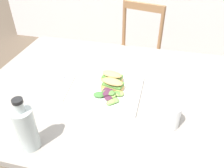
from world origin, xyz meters
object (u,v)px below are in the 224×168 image
at_px(plate_lunch, 110,91).
at_px(bottle_cold_brew, 27,130).
at_px(chair_wooden_far, 134,56).
at_px(cup_extra_side, 171,116).
at_px(dining_table, 125,108).
at_px(sandwich_half_front, 113,84).
at_px(sandwich_half_back, 112,77).
at_px(fork_on_napkin, 59,85).

xyz_separation_m(plate_lunch, bottle_cold_brew, (-0.20, -0.37, 0.07)).
distance_m(chair_wooden_far, cup_extra_side, 1.15).
bearing_deg(dining_table, chair_wooden_far, 95.30).
bearing_deg(sandwich_half_front, dining_table, 9.06).
bearing_deg(sandwich_half_back, chair_wooden_far, 90.09).
bearing_deg(fork_on_napkin, bottle_cold_brew, -80.62).
relative_size(bottle_cold_brew, cup_extra_side, 2.20).
xyz_separation_m(chair_wooden_far, bottle_cold_brew, (-0.19, -1.28, 0.37)).
relative_size(dining_table, fork_on_napkin, 7.70).
distance_m(plate_lunch, cup_extra_side, 0.32).
xyz_separation_m(sandwich_half_front, fork_on_napkin, (-0.27, -0.02, -0.03)).
xyz_separation_m(sandwich_half_front, sandwich_half_back, (-0.02, 0.06, 0.00)).
distance_m(dining_table, sandwich_half_front, 0.16).
height_order(bottle_cold_brew, cup_extra_side, bottle_cold_brew).
xyz_separation_m(plate_lunch, sandwich_half_back, (-0.01, 0.07, 0.03)).
bearing_deg(bottle_cold_brew, sandwich_half_back, 66.72).
distance_m(dining_table, chair_wooden_far, 0.91).
bearing_deg(dining_table, fork_on_napkin, -174.39).
relative_size(sandwich_half_front, bottle_cold_brew, 0.51).
bearing_deg(cup_extra_side, fork_on_napkin, 165.49).
bearing_deg(bottle_cold_brew, fork_on_napkin, 99.38).
bearing_deg(sandwich_half_front, bottle_cold_brew, -118.55).
bearing_deg(chair_wooden_far, sandwich_half_front, -88.77).
xyz_separation_m(plate_lunch, sandwich_half_front, (0.01, 0.01, 0.03)).
bearing_deg(chair_wooden_far, sandwich_half_back, -89.91).
relative_size(sandwich_half_front, fork_on_napkin, 0.60).
bearing_deg(cup_extra_side, plate_lunch, 152.08).
bearing_deg(chair_wooden_far, fork_on_napkin, -105.39).
distance_m(fork_on_napkin, cup_extra_side, 0.56).
relative_size(chair_wooden_far, sandwich_half_back, 7.83).
height_order(plate_lunch, sandwich_half_front, sandwich_half_front).
bearing_deg(dining_table, plate_lunch, -161.55).
bearing_deg(dining_table, bottle_cold_brew, -124.53).
bearing_deg(sandwich_half_back, bottle_cold_brew, -113.28).
distance_m(bottle_cold_brew, cup_extra_side, 0.53).
height_order(chair_wooden_far, sandwich_half_back, chair_wooden_far).
bearing_deg(sandwich_half_back, fork_on_napkin, -161.75).
relative_size(dining_table, sandwich_half_front, 12.86).
height_order(dining_table, chair_wooden_far, chair_wooden_far).
xyz_separation_m(sandwich_half_back, cup_extra_side, (0.29, -0.22, 0.01)).
distance_m(plate_lunch, sandwich_half_back, 0.08).
bearing_deg(cup_extra_side, chair_wooden_far, 105.46).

